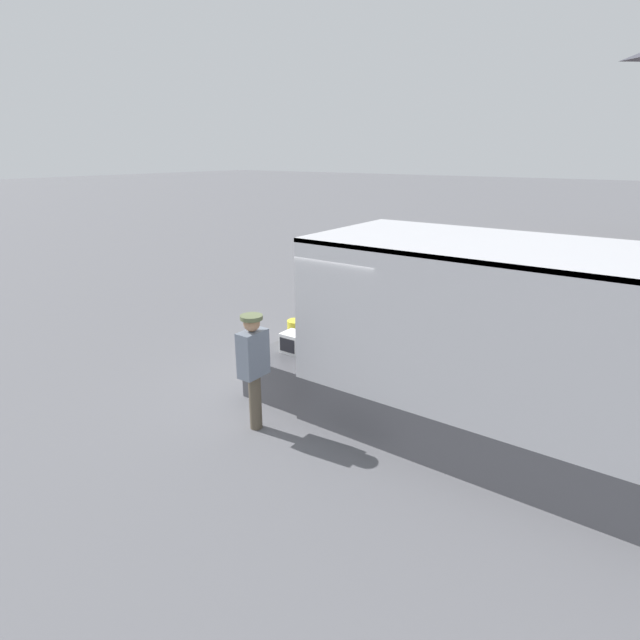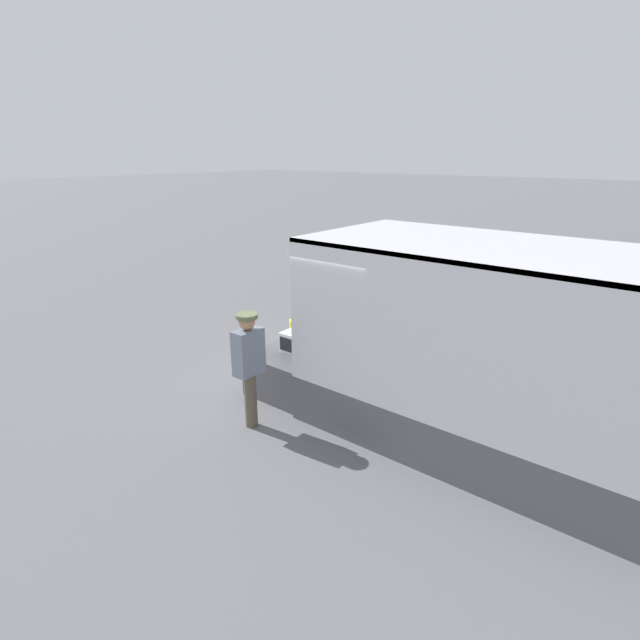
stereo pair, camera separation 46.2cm
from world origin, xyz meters
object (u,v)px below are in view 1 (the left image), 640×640
Objects in this scene: portable_generator at (330,327)px; worker_person at (253,360)px; microwave at (296,343)px; box_truck at (627,410)px; orange_bucket at (297,330)px.

portable_generator is 2.18m from worker_person.
portable_generator reaches higher than microwave.
box_truck is 5.08m from orange_bucket.
box_truck is 14.77× the size of microwave.
orange_bucket is (-5.08, 0.04, -0.04)m from box_truck.
box_truck is 4.77m from worker_person.
orange_bucket is at bearing 127.14° from microwave.
worker_person is at bearing -85.54° from portable_generator.
portable_generator reaches higher than orange_bucket.
orange_bucket is at bearing 109.79° from worker_person.
microwave is at bearing -95.94° from portable_generator.
worker_person reaches higher than portable_generator.
orange_bucket is at bearing 179.52° from box_truck.
portable_generator is (0.09, 0.88, 0.04)m from microwave.
box_truck reaches higher than portable_generator.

